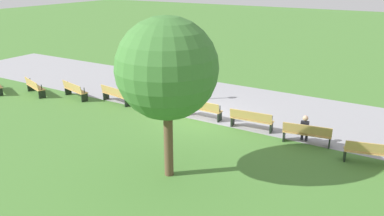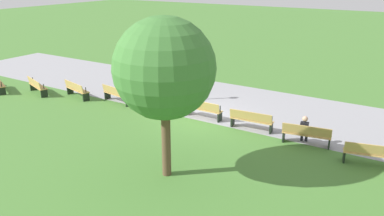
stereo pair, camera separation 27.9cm
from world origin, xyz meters
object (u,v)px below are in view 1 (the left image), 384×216
(bench_5, at_px, (202,109))
(bench_6, at_px, (251,119))
(bench_1, at_px, (34,87))
(bench_8, at_px, (372,152))
(tree_1, at_px, (167,69))
(bench_2, at_px, (75,90))
(person_seated, at_px, (305,128))
(bench_4, at_px, (157,101))
(bench_7, at_px, (307,133))
(bench_3, at_px, (115,94))
(lamp_post, at_px, (143,56))

(bench_5, height_order, bench_6, same)
(bench_1, relative_size, bench_8, 1.00)
(bench_8, bearing_deg, tree_1, -157.16)
(bench_1, relative_size, bench_2, 1.00)
(tree_1, bearing_deg, person_seated, 57.14)
(bench_4, bearing_deg, bench_6, 4.64)
(bench_2, xyz_separation_m, tree_1, (9.18, -4.36, 3.24))
(bench_4, bearing_deg, bench_5, 6.95)
(bench_7, xyz_separation_m, person_seated, (-0.14, 0.12, 0.16))
(bench_4, height_order, bench_7, same)
(person_seated, bearing_deg, bench_5, 167.42)
(bench_2, xyz_separation_m, bench_4, (4.98, 0.81, 0.00))
(bench_8, distance_m, person_seated, 2.69)
(bench_3, distance_m, bench_8, 12.55)
(person_seated, height_order, lamp_post, lamp_post)
(bench_3, relative_size, bench_6, 1.01)
(bench_7, relative_size, bench_8, 1.00)
(bench_1, height_order, tree_1, tree_1)
(bench_8, bearing_deg, lamp_post, 159.00)
(bench_3, bearing_deg, person_seated, 9.99)
(bench_5, xyz_separation_m, bench_6, (2.52, -0.10, 0.00))
(bench_1, distance_m, person_seated, 14.89)
(bench_7, relative_size, person_seated, 1.62)
(bench_4, relative_size, person_seated, 1.61)
(bench_8, bearing_deg, bench_6, 156.85)
(bench_4, xyz_separation_m, bench_6, (5.05, 0.00, 0.00))
(bench_4, height_order, person_seated, person_seated)
(bench_2, bearing_deg, bench_7, 16.22)
(bench_8, relative_size, tree_1, 0.36)
(bench_1, distance_m, lamp_post, 6.83)
(bench_2, height_order, tree_1, tree_1)
(lamp_post, bearing_deg, bench_3, -144.66)
(bench_3, distance_m, bench_6, 7.56)
(bench_1, relative_size, lamp_post, 0.54)
(bench_4, bearing_deg, bench_3, -168.43)
(bench_7, distance_m, lamp_post, 9.08)
(bench_5, relative_size, bench_8, 0.97)
(bench_5, bearing_deg, bench_7, -4.62)
(lamp_post, bearing_deg, bench_7, -5.81)
(person_seated, bearing_deg, tree_1, -132.14)
(bench_5, height_order, tree_1, tree_1)
(person_seated, bearing_deg, lamp_post, 165.64)
(bench_3, bearing_deg, bench_6, 11.59)
(bench_2, bearing_deg, bench_3, 25.46)
(bench_3, relative_size, tree_1, 0.36)
(bench_3, relative_size, bench_8, 1.00)
(bench_6, bearing_deg, bench_8, -13.87)
(bench_2, bearing_deg, bench_6, 18.53)
(bench_8, xyz_separation_m, tree_1, (-5.83, -4.36, 3.24))
(bench_1, height_order, bench_6, same)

